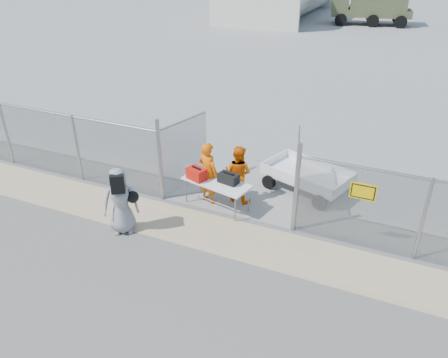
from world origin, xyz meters
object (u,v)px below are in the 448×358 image
at_px(folding_table, 217,194).
at_px(utility_trailer, 307,178).
at_px(security_worker_left, 208,173).
at_px(security_worker_right, 238,174).
at_px(visitor, 120,201).

relative_size(folding_table, utility_trailer, 0.59).
bearing_deg(security_worker_left, utility_trailer, -126.53).
relative_size(security_worker_left, security_worker_right, 1.08).
distance_m(folding_table, security_worker_left, 0.66).
bearing_deg(visitor, utility_trailer, 13.08).
distance_m(security_worker_right, visitor, 3.45).
height_order(security_worker_left, visitor, security_worker_left).
bearing_deg(visitor, security_worker_right, 17.71).
relative_size(folding_table, security_worker_right, 1.13).
bearing_deg(folding_table, utility_trailer, 55.88).
xyz_separation_m(security_worker_left, visitor, (-1.39, -2.28, -0.02)).
relative_size(security_worker_left, utility_trailer, 0.56).
height_order(security_worker_right, visitor, visitor).
xyz_separation_m(visitor, utility_trailer, (3.86, 4.10, -0.51)).
bearing_deg(security_worker_right, security_worker_left, 34.34).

